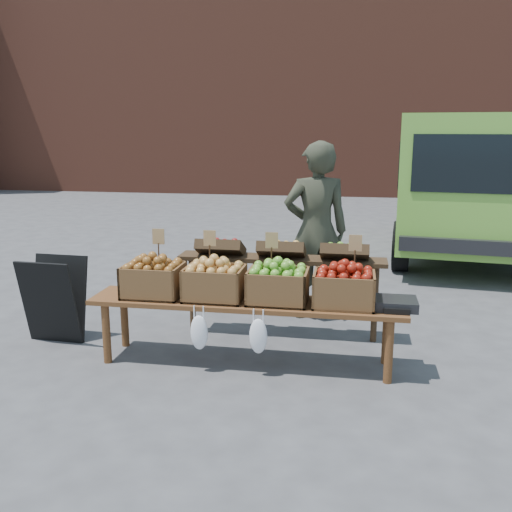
% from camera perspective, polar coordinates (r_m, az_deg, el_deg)
% --- Properties ---
extents(ground, '(80.00, 80.00, 0.00)m').
position_cam_1_polar(ground, '(5.05, -11.45, -11.08)').
color(ground, '#48484B').
extents(brick_building, '(24.00, 4.00, 10.00)m').
position_cam_1_polar(brick_building, '(19.60, 4.98, 21.38)').
color(brick_building, brown).
rests_on(brick_building, ground).
extents(delivery_van, '(2.82, 5.14, 2.20)m').
position_cam_1_polar(delivery_van, '(9.87, 20.64, 6.55)').
color(delivery_van, '#6AAD37').
rests_on(delivery_van, ground).
extents(vendor, '(0.77, 0.60, 1.89)m').
position_cam_1_polar(vendor, '(6.08, 6.02, 2.49)').
color(vendor, '#303325').
rests_on(vendor, ground).
extents(chalkboard_sign, '(0.56, 0.33, 0.83)m').
position_cam_1_polar(chalkboard_sign, '(5.78, -19.51, -4.12)').
color(chalkboard_sign, black).
rests_on(chalkboard_sign, ground).
extents(back_table, '(2.10, 0.44, 1.04)m').
position_cam_1_polar(back_table, '(5.56, 2.54, -2.91)').
color(back_table, '#342415').
rests_on(back_table, ground).
extents(display_bench, '(2.70, 0.56, 0.57)m').
position_cam_1_polar(display_bench, '(4.98, -0.99, -7.60)').
color(display_bench, '#5A341A').
rests_on(display_bench, ground).
extents(crate_golden_apples, '(0.50, 0.40, 0.28)m').
position_cam_1_polar(crate_golden_apples, '(5.07, -10.22, -2.41)').
color(crate_golden_apples, '#9E5F24').
rests_on(crate_golden_apples, display_bench).
extents(crate_russet_pears, '(0.50, 0.40, 0.28)m').
position_cam_1_polar(crate_russet_pears, '(4.91, -4.17, -2.73)').
color(crate_russet_pears, '#A39B34').
rests_on(crate_russet_pears, display_bench).
extents(crate_red_apples, '(0.50, 0.40, 0.28)m').
position_cam_1_polar(crate_red_apples, '(4.81, 2.21, -3.03)').
color(crate_red_apples, '#467B27').
rests_on(crate_red_apples, display_bench).
extents(crate_green_apples, '(0.50, 0.40, 0.28)m').
position_cam_1_polar(crate_green_apples, '(4.77, 8.78, -3.31)').
color(crate_green_apples, '#62140B').
rests_on(crate_green_apples, display_bench).
extents(weighing_scale, '(0.34, 0.30, 0.08)m').
position_cam_1_polar(weighing_scale, '(4.81, 13.81, -4.63)').
color(weighing_scale, black).
rests_on(weighing_scale, display_bench).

